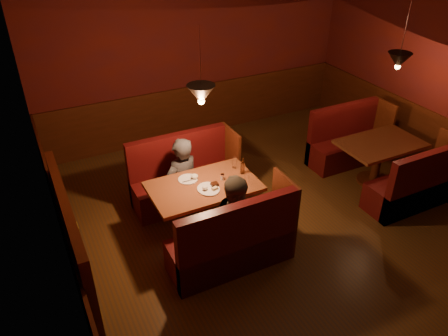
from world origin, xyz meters
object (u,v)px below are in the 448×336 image
second_table (379,153)px  second_bench_near (415,188)px  main_bench_far (184,181)px  second_bench_far (346,144)px  diner_b (238,207)px  diner_a (181,166)px  main_bench_near (234,246)px  main_table (205,195)px

second_table → second_bench_near: 0.80m
main_bench_far → second_bench_far: bearing=-2.8°
second_table → diner_b: 2.89m
second_bench_far → second_bench_near: (0.00, -1.55, 0.00)m
main_bench_far → diner_b: diner_b is taller
second_table → diner_a: bearing=168.2°
second_bench_far → diner_a: (-3.15, -0.12, 0.46)m
main_bench_near → diner_b: diner_b is taller
second_table → second_bench_near: (0.03, -0.77, -0.22)m
second_bench_near → diner_a: (-3.15, 1.43, 0.46)m
main_bench_near → diner_a: 1.44m
second_bench_far → diner_b: size_ratio=0.94×
second_bench_far → diner_a: bearing=-177.8°
second_bench_far → diner_a: size_ratio=0.91×
second_table → diner_b: bearing=-169.6°
main_table → main_bench_far: (0.02, 0.82, -0.25)m
main_bench_near → main_table: bearing=91.2°
main_bench_far → main_bench_near: 1.64m
main_bench_far → diner_b: 1.51m
diner_a → diner_b: (0.29, -1.17, -0.02)m
diner_a → second_bench_far: bearing=166.3°
second_bench_far → diner_b: bearing=-155.7°
main_table → main_bench_near: main_bench_near is taller
main_bench_near → second_bench_far: (3.02, 1.49, -0.02)m
second_bench_near → diner_a: bearing=155.7°
second_bench_far → second_bench_near: 1.55m
main_bench_far → second_bench_far: 3.02m
main_bench_near → diner_b: size_ratio=1.04×
main_bench_far → second_bench_near: 3.46m
second_table → diner_a: size_ratio=0.82×
diner_b → second_bench_far: bearing=17.2°
main_table → second_bench_far: (3.03, 0.67, -0.27)m
main_bench_far → second_table: bearing=-17.2°
main_table → diner_b: diner_b is taller
second_bench_near → diner_b: diner_b is taller
main_bench_far → diner_a: size_ratio=1.01×
main_table → main_bench_near: size_ratio=0.91×
main_table → main_bench_near: 0.86m
main_bench_far → second_table: (2.99, -0.92, 0.20)m
second_bench_near → second_table: bearing=92.2°
main_bench_far → main_bench_near: size_ratio=1.00×
diner_b → main_bench_near: bearing=-135.5°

